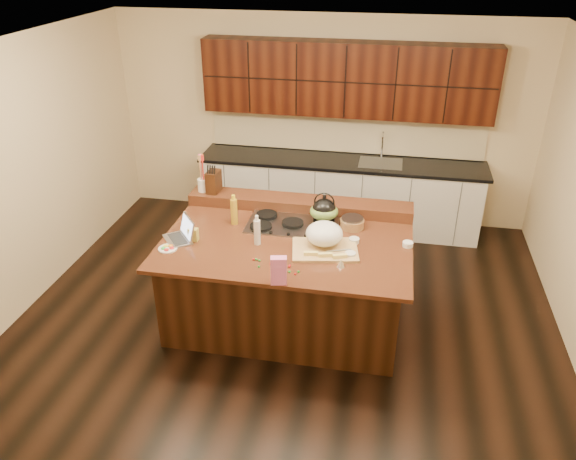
# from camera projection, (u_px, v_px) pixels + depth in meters

# --- Properties ---
(room) EXTENTS (5.52, 5.02, 2.72)m
(room) POSITION_uv_depth(u_px,v_px,m) (287.00, 199.00, 5.24)
(room) COLOR black
(room) RESTS_ON ground
(island) EXTENTS (2.40, 1.60, 0.92)m
(island) POSITION_uv_depth(u_px,v_px,m) (287.00, 279.00, 5.65)
(island) COLOR black
(island) RESTS_ON ground
(back_ledge) EXTENTS (2.40, 0.30, 0.12)m
(back_ledge) POSITION_uv_depth(u_px,v_px,m) (299.00, 204.00, 6.02)
(back_ledge) COLOR black
(back_ledge) RESTS_ON island
(cooktop) EXTENTS (0.92, 0.52, 0.05)m
(cooktop) POSITION_uv_depth(u_px,v_px,m) (293.00, 224.00, 5.69)
(cooktop) COLOR gray
(cooktop) RESTS_ON island
(back_counter) EXTENTS (3.70, 0.66, 2.40)m
(back_counter) POSITION_uv_depth(u_px,v_px,m) (342.00, 156.00, 7.29)
(back_counter) COLOR silver
(back_counter) RESTS_ON ground
(kettle) EXTENTS (0.31, 0.31, 0.22)m
(kettle) POSITION_uv_depth(u_px,v_px,m) (324.00, 209.00, 5.69)
(kettle) COLOR black
(kettle) RESTS_ON cooktop
(green_bowl) EXTENTS (0.38, 0.38, 0.16)m
(green_bowl) POSITION_uv_depth(u_px,v_px,m) (324.00, 211.00, 5.70)
(green_bowl) COLOR olive
(green_bowl) RESTS_ON cooktop
(laptop) EXTENTS (0.39, 0.40, 0.22)m
(laptop) POSITION_uv_depth(u_px,v_px,m) (182.00, 234.00, 5.42)
(laptop) COLOR #B7B7BC
(laptop) RESTS_ON island
(oil_bottle) EXTENTS (0.07, 0.07, 0.27)m
(oil_bottle) POSITION_uv_depth(u_px,v_px,m) (234.00, 212.00, 5.67)
(oil_bottle) COLOR #B98F20
(oil_bottle) RESTS_ON island
(vinegar_bottle) EXTENTS (0.08, 0.08, 0.25)m
(vinegar_bottle) POSITION_uv_depth(u_px,v_px,m) (257.00, 232.00, 5.31)
(vinegar_bottle) COLOR silver
(vinegar_bottle) RESTS_ON island
(wooden_tray) EXTENTS (0.67, 0.54, 0.25)m
(wooden_tray) POSITION_uv_depth(u_px,v_px,m) (324.00, 237.00, 5.25)
(wooden_tray) COLOR tan
(wooden_tray) RESTS_ON island
(ramekin_a) EXTENTS (0.13, 0.13, 0.04)m
(ramekin_a) POSITION_uv_depth(u_px,v_px,m) (350.00, 255.00, 5.14)
(ramekin_a) COLOR white
(ramekin_a) RESTS_ON island
(ramekin_b) EXTENTS (0.12, 0.12, 0.04)m
(ramekin_b) POSITION_uv_depth(u_px,v_px,m) (354.00, 240.00, 5.38)
(ramekin_b) COLOR white
(ramekin_b) RESTS_ON island
(ramekin_c) EXTENTS (0.11, 0.11, 0.04)m
(ramekin_c) POSITION_uv_depth(u_px,v_px,m) (408.00, 244.00, 5.31)
(ramekin_c) COLOR white
(ramekin_c) RESTS_ON island
(strainer_bowl) EXTENTS (0.28, 0.28, 0.09)m
(strainer_bowl) POSITION_uv_depth(u_px,v_px,m) (352.00, 223.00, 5.64)
(strainer_bowl) COLOR #996B3F
(strainer_bowl) RESTS_ON island
(kitchen_timer) EXTENTS (0.09, 0.09, 0.07)m
(kitchen_timer) POSITION_uv_depth(u_px,v_px,m) (341.00, 263.00, 4.99)
(kitchen_timer) COLOR silver
(kitchen_timer) RESTS_ON island
(pink_bag) EXTENTS (0.15, 0.10, 0.25)m
(pink_bag) POSITION_uv_depth(u_px,v_px,m) (279.00, 271.00, 4.71)
(pink_bag) COLOR pink
(pink_bag) RESTS_ON island
(candy_plate) EXTENTS (0.18, 0.18, 0.01)m
(candy_plate) POSITION_uv_depth(u_px,v_px,m) (168.00, 249.00, 5.27)
(candy_plate) COLOR white
(candy_plate) RESTS_ON island
(package_box) EXTENTS (0.10, 0.07, 0.13)m
(package_box) POSITION_uv_depth(u_px,v_px,m) (193.00, 235.00, 5.40)
(package_box) COLOR gold
(package_box) RESTS_ON island
(utensil_crock) EXTENTS (0.15, 0.15, 0.14)m
(utensil_crock) POSITION_uv_depth(u_px,v_px,m) (203.00, 185.00, 6.13)
(utensil_crock) COLOR white
(utensil_crock) RESTS_ON back_ledge
(knife_block) EXTENTS (0.14, 0.21, 0.24)m
(knife_block) POSITION_uv_depth(u_px,v_px,m) (214.00, 182.00, 6.09)
(knife_block) COLOR black
(knife_block) RESTS_ON back_ledge
(gumdrop_0) EXTENTS (0.02, 0.02, 0.02)m
(gumdrop_0) POSITION_uv_depth(u_px,v_px,m) (254.00, 259.00, 5.09)
(gumdrop_0) COLOR red
(gumdrop_0) RESTS_ON island
(gumdrop_1) EXTENTS (0.02, 0.02, 0.02)m
(gumdrop_1) POSITION_uv_depth(u_px,v_px,m) (298.00, 272.00, 4.91)
(gumdrop_1) COLOR #198C26
(gumdrop_1) RESTS_ON island
(gumdrop_2) EXTENTS (0.02, 0.02, 0.02)m
(gumdrop_2) POSITION_uv_depth(u_px,v_px,m) (295.00, 274.00, 4.88)
(gumdrop_2) COLOR red
(gumdrop_2) RESTS_ON island
(gumdrop_3) EXTENTS (0.02, 0.02, 0.02)m
(gumdrop_3) POSITION_uv_depth(u_px,v_px,m) (259.00, 267.00, 4.98)
(gumdrop_3) COLOR #198C26
(gumdrop_3) RESTS_ON island
(gumdrop_4) EXTENTS (0.02, 0.02, 0.02)m
(gumdrop_4) POSITION_uv_depth(u_px,v_px,m) (271.00, 264.00, 5.03)
(gumdrop_4) COLOR red
(gumdrop_4) RESTS_ON island
(gumdrop_5) EXTENTS (0.02, 0.02, 0.02)m
(gumdrop_5) POSITION_uv_depth(u_px,v_px,m) (259.00, 260.00, 5.08)
(gumdrop_5) COLOR #198C26
(gumdrop_5) RESTS_ON island
(gumdrop_6) EXTENTS (0.02, 0.02, 0.02)m
(gumdrop_6) POSITION_uv_depth(u_px,v_px,m) (289.00, 267.00, 4.98)
(gumdrop_6) COLOR red
(gumdrop_6) RESTS_ON island
(gumdrop_7) EXTENTS (0.02, 0.02, 0.02)m
(gumdrop_7) POSITION_uv_depth(u_px,v_px,m) (277.00, 269.00, 4.94)
(gumdrop_7) COLOR #198C26
(gumdrop_7) RESTS_ON island
(gumdrop_8) EXTENTS (0.02, 0.02, 0.02)m
(gumdrop_8) POSITION_uv_depth(u_px,v_px,m) (293.00, 261.00, 5.07)
(gumdrop_8) COLOR red
(gumdrop_8) RESTS_ON island
(gumdrop_9) EXTENTS (0.02, 0.02, 0.02)m
(gumdrop_9) POSITION_uv_depth(u_px,v_px,m) (256.00, 259.00, 5.09)
(gumdrop_9) COLOR #198C26
(gumdrop_9) RESTS_ON island
(gumdrop_10) EXTENTS (0.02, 0.02, 0.02)m
(gumdrop_10) POSITION_uv_depth(u_px,v_px,m) (290.00, 265.00, 5.00)
(gumdrop_10) COLOR red
(gumdrop_10) RESTS_ON island
(gumdrop_11) EXTENTS (0.02, 0.02, 0.02)m
(gumdrop_11) POSITION_uv_depth(u_px,v_px,m) (290.00, 272.00, 4.91)
(gumdrop_11) COLOR #198C26
(gumdrop_11) RESTS_ON island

